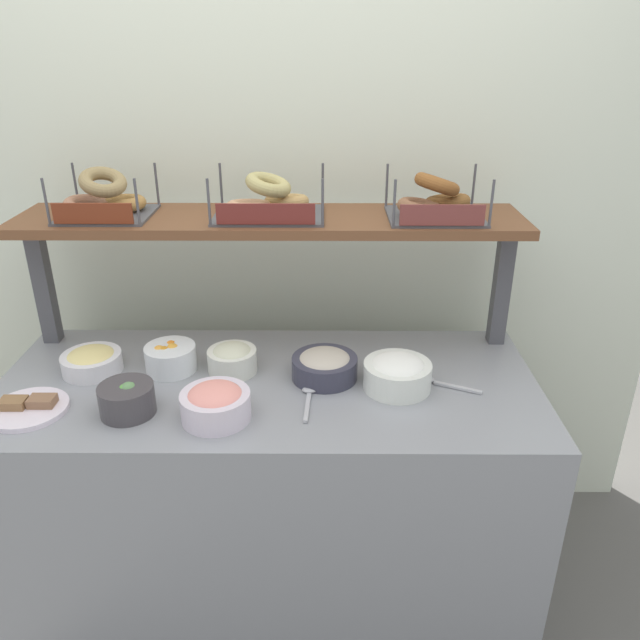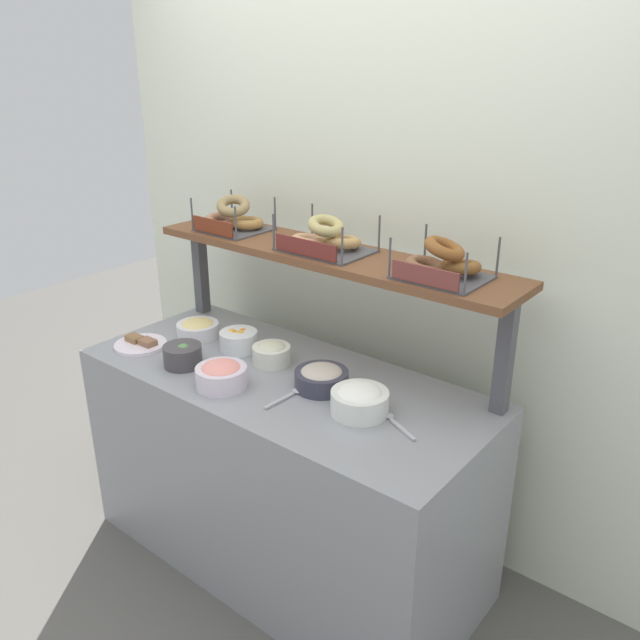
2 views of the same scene
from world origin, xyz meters
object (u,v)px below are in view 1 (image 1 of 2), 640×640
Objects in this scene: bowl_tuna_salad at (325,365)px; serving_plate_white at (28,408)px; bowl_scallion_spread at (232,358)px; bowl_egg_salad at (92,361)px; bagel_basket_cinnamon_raisin at (435,202)px; bowl_fruit_salad at (171,357)px; bagel_basket_everything at (105,201)px; bagel_basket_sesame at (268,202)px; serving_spoon_near_plate at (309,397)px; serving_spoon_by_edge at (441,383)px; bowl_veggie_mix at (127,398)px; bowl_cream_cheese at (397,373)px; bowl_lox_spread at (216,403)px.

serving_plate_white is (-0.81, -0.19, -0.03)m from bowl_tuna_salad.
bowl_scallion_spread is at bearing 23.14° from serving_plate_white.
bagel_basket_cinnamon_raisin is at bearing 10.34° from bowl_egg_salad.
bowl_fruit_salad is at bearing 34.64° from serving_plate_white.
bagel_basket_everything is 0.83× the size of bagel_basket_sesame.
serving_spoon_by_edge is at bearing 11.59° from serving_spoon_near_plate.
bowl_scallion_spread is 0.76× the size of bowl_tuna_salad.
bagel_basket_cinnamon_raisin is (0.50, -0.01, 0.00)m from bagel_basket_sesame.
bowl_tuna_salad is 0.52m from bagel_basket_sesame.
bagel_basket_sesame is (0.30, 0.19, 0.43)m from bowl_fruit_salad.
bowl_tuna_salad is 0.59m from bagel_basket_cinnamon_raisin.
bowl_veggie_mix is (-0.25, -0.23, 0.00)m from bowl_scallion_spread.
serving_spoon_by_edge is at bearing -4.41° from bowl_egg_salad.
bagel_basket_everything is (-0.39, 0.20, 0.43)m from bowl_scallion_spread.
bowl_egg_salad is 0.68m from serving_spoon_near_plate.
bagel_basket_everything is at bearing 160.45° from bowl_tuna_salad.
serving_spoon_near_plate is at bearing -137.15° from bagel_basket_cinnamon_raisin.
bowl_egg_salad is (-0.43, -0.00, -0.01)m from bowl_scallion_spread.
bowl_fruit_salad is (-0.68, 0.10, -0.01)m from bowl_cream_cheese.
bagel_basket_sesame is 0.50m from bagel_basket_cinnamon_raisin.
serving_spoon_near_plate is at bearing 8.10° from bowl_veggie_mix.
bagel_basket_cinnamon_raisin is (0.80, 0.18, 0.44)m from bowl_fruit_salad.
serving_spoon_near_plate is 0.39m from serving_spoon_by_edge.
bowl_cream_cheese is 1.03m from serving_plate_white.
serving_spoon_near_plate and serving_spoon_by_edge have the same top height.
bowl_lox_spread is (-0.50, -0.16, -0.00)m from bowl_cream_cheese.
bowl_scallion_spread is at bearing 87.80° from bowl_lox_spread.
serving_spoon_near_plate is at bearing 4.83° from serving_plate_white.
serving_spoon_by_edge is at bearing -6.40° from bowl_fruit_salad.
serving_spoon_by_edge is at bearing -88.22° from bagel_basket_cinnamon_raisin.
bowl_cream_cheese is at bearing -113.31° from bagel_basket_cinnamon_raisin.
bowl_fruit_salad is 0.56m from bagel_basket_sesame.
bowl_scallion_spread is 0.26m from bowl_lox_spread.
bowl_fruit_salad is 0.82m from serving_spoon_by_edge.
bagel_basket_cinnamon_raisin is (0.12, 0.28, 0.43)m from bowl_cream_cheese.
serving_plate_white is 0.77× the size of bagel_basket_everything.
serving_spoon_near_plate is (0.25, 0.09, -0.04)m from bowl_lox_spread.
bagel_basket_sesame is at bearing 126.20° from bowl_tuna_salad.
bowl_veggie_mix is 0.70× the size of serving_plate_white.
bowl_tuna_salad is at bearing -19.55° from bagel_basket_everything.
bagel_basket_cinnamon_raisin is at bearing 17.09° from bowl_scallion_spread.
bowl_fruit_salad is at bearing -147.71° from bagel_basket_sesame.
bagel_basket_everything is 1.00m from bagel_basket_cinnamon_raisin.
bagel_basket_everything is at bearing 179.30° from bagel_basket_cinnamon_raisin.
bowl_cream_cheese is 1.10× the size of bowl_egg_salad.
serving_spoon_near_plate is 0.70m from bagel_basket_cinnamon_raisin.
bowl_scallion_spread is 0.85× the size of serving_spoon_near_plate.
bowl_cream_cheese is 0.14m from serving_spoon_by_edge.
bagel_basket_sesame is at bearing 75.30° from bowl_lox_spread.
bowl_veggie_mix is (-0.74, -0.14, -0.00)m from bowl_cream_cheese.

